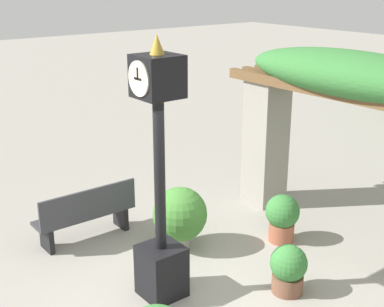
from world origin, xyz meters
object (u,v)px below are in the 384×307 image
Objects in this scene: potted_plant_near_left at (180,215)px; pedestal_clock at (160,193)px; park_bench at (86,214)px; potted_plant_far_left at (288,268)px; potted_plant_far_right at (282,216)px.

pedestal_clock is at bearing -47.38° from potted_plant_near_left.
potted_plant_near_left is 0.61× the size of park_bench.
potted_plant_near_left is 1.89m from potted_plant_far_left.
potted_plant_near_left is at bearing -167.44° from potted_plant_far_left.
potted_plant_near_left is 1.61m from potted_plant_far_right.
potted_plant_far_left is (1.83, 0.41, -0.20)m from potted_plant_near_left.
potted_plant_far_left is 3.27m from park_bench.
potted_plant_far_left is (0.97, 1.35, -1.10)m from pedestal_clock.
potted_plant_far_left is 0.42× the size of park_bench.
potted_plant_near_left reaches higher than potted_plant_far_left.
potted_plant_near_left reaches higher than potted_plant_far_right.
potted_plant_near_left is 1.28× the size of potted_plant_far_right.
pedestal_clock reaches higher than park_bench.
potted_plant_near_left is at bearing 131.83° from park_bench.
potted_plant_near_left is at bearing 132.62° from pedestal_clock.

